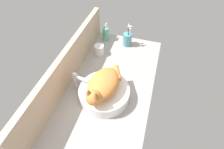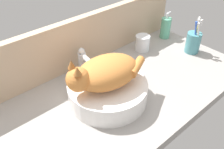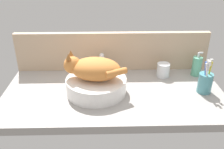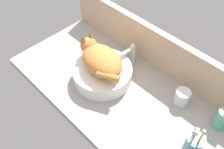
{
  "view_description": "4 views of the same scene",
  "coord_description": "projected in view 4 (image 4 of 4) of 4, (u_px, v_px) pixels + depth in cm",
  "views": [
    {
      "loc": [
        -68.81,
        -23.36,
        92.07
      ],
      "look_at": [
        0.54,
        -2.59,
        11.86
      ],
      "focal_mm": 28.0,
      "sensor_mm": 36.0,
      "label": 1
    },
    {
      "loc": [
        -57.18,
        -57.1,
        67.63
      ],
      "look_at": [
        -3.56,
        3.1,
        7.46
      ],
      "focal_mm": 40.0,
      "sensor_mm": 36.0,
      "label": 2
    },
    {
      "loc": [
        -3.86,
        -112.77,
        67.75
      ],
      "look_at": [
        -1.03,
        -3.49,
        11.69
      ],
      "focal_mm": 40.0,
      "sensor_mm": 36.0,
      "label": 3
    },
    {
      "loc": [
        56.45,
        -58.14,
        101.63
      ],
      "look_at": [
        -0.7,
        -1.73,
        10.82
      ],
      "focal_mm": 40.0,
      "sensor_mm": 36.0,
      "label": 4
    }
  ],
  "objects": [
    {
      "name": "soap_dispenser",
      "position": [
        221.0,
        119.0,
        1.1
      ],
      "size": [
        5.45,
        5.45,
        14.74
      ],
      "color": "#60B793",
      "rests_on": "ground_plane"
    },
    {
      "name": "ground_plane",
      "position": [
        115.0,
        90.0,
        1.31
      ],
      "size": [
        114.91,
        58.17,
        4.0
      ],
      "primitive_type": "cube",
      "color": "#9E9993"
    },
    {
      "name": "backsplash_panel",
      "position": [
        151.0,
        46.0,
        1.34
      ],
      "size": [
        114.91,
        3.6,
        23.35
      ],
      "primitive_type": "cube",
      "color": "#CCAD8C",
      "rests_on": "ground_plane"
    },
    {
      "name": "water_glass",
      "position": [
        182.0,
        98.0,
        1.21
      ],
      "size": [
        7.35,
        7.35,
        8.08
      ],
      "color": "white",
      "rests_on": "ground_plane"
    },
    {
      "name": "faucet",
      "position": [
        131.0,
        54.0,
        1.36
      ],
      "size": [
        4.23,
        11.86,
        13.6
      ],
      "color": "silver",
      "rests_on": "ground_plane"
    },
    {
      "name": "cat",
      "position": [
        100.0,
        59.0,
        1.24
      ],
      "size": [
        31.75,
        20.44,
        14.0
      ],
      "color": "orange",
      "rests_on": "sink_basin"
    },
    {
      "name": "toothbrush_cup",
      "position": [
        193.0,
        145.0,
        1.03
      ],
      "size": [
        7.2,
        7.2,
        18.7
      ],
      "color": "teal",
      "rests_on": "ground_plane"
    },
    {
      "name": "sink_basin",
      "position": [
        102.0,
        73.0,
        1.31
      ],
      "size": [
        31.09,
        31.09,
        7.97
      ],
      "primitive_type": "cylinder",
      "color": "white",
      "rests_on": "ground_plane"
    }
  ]
}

